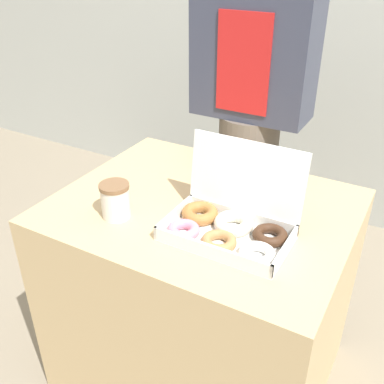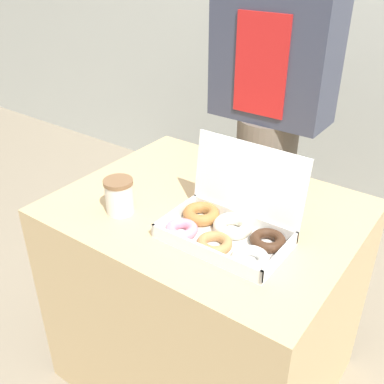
% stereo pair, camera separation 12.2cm
% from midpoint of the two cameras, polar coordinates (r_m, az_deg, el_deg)
% --- Properties ---
extents(ground_plane, '(14.00, 14.00, 0.00)m').
position_cam_midpoint_polar(ground_plane, '(1.88, 3.55, -21.40)').
color(ground_plane, gray).
extents(table, '(0.90, 0.72, 0.74)m').
position_cam_midpoint_polar(table, '(1.61, 3.96, -13.10)').
color(table, tan).
rests_on(table, ground_plane).
extents(donut_box, '(0.35, 0.25, 0.24)m').
position_cam_midpoint_polar(donut_box, '(1.23, 7.34, -4.39)').
color(donut_box, white).
rests_on(donut_box, table).
extents(coffee_cup, '(0.09, 0.09, 0.11)m').
position_cam_midpoint_polar(coffee_cup, '(1.33, -6.65, -0.59)').
color(coffee_cup, silver).
rests_on(coffee_cup, table).
extents(person_customer, '(0.44, 0.24, 1.62)m').
position_cam_midpoint_polar(person_customer, '(1.77, 11.79, 9.62)').
color(person_customer, '#665B51').
rests_on(person_customer, ground_plane).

